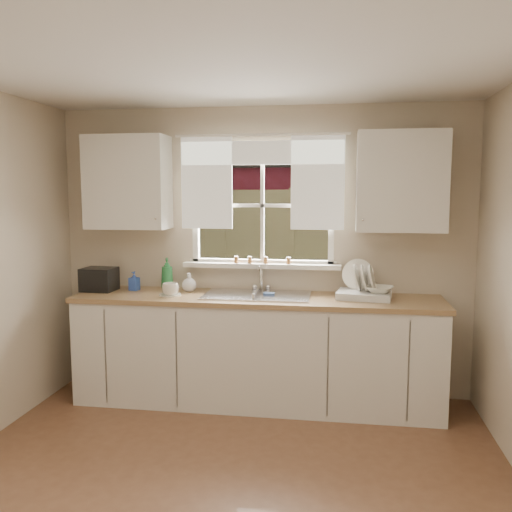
# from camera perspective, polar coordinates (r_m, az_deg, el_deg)

# --- Properties ---
(room_walls) EXTENTS (3.62, 4.02, 2.50)m
(room_walls) POSITION_cam_1_polar(r_m,az_deg,el_deg) (2.75, -5.46, -4.44)
(room_walls) COLOR beige
(room_walls) RESTS_ON ground
(ceiling) EXTENTS (3.60, 4.00, 0.02)m
(ceiling) POSITION_cam_1_polar(r_m,az_deg,el_deg) (2.85, -5.42, 21.57)
(ceiling) COLOR silver
(ceiling) RESTS_ON room_walls
(window) EXTENTS (1.38, 0.16, 1.06)m
(window) POSITION_cam_1_polar(r_m,az_deg,el_deg) (4.73, 0.65, 3.33)
(window) COLOR white
(window) RESTS_ON room_walls
(curtains) EXTENTS (1.50, 0.03, 0.81)m
(curtains) POSITION_cam_1_polar(r_m,az_deg,el_deg) (4.68, 0.56, 8.78)
(curtains) COLOR white
(curtains) RESTS_ON room_walls
(base_cabinets) EXTENTS (3.00, 0.62, 0.87)m
(base_cabinets) POSITION_cam_1_polar(r_m,az_deg,el_deg) (4.61, 0.06, -10.08)
(base_cabinets) COLOR silver
(base_cabinets) RESTS_ON ground
(countertop) EXTENTS (3.04, 0.65, 0.04)m
(countertop) POSITION_cam_1_polar(r_m,az_deg,el_deg) (4.49, 0.06, -4.52)
(countertop) COLOR #98764C
(countertop) RESTS_ON base_cabinets
(upper_cabinet_left) EXTENTS (0.70, 0.33, 0.80)m
(upper_cabinet_left) POSITION_cam_1_polar(r_m,az_deg,el_deg) (4.86, -13.33, 7.54)
(upper_cabinet_left) COLOR silver
(upper_cabinet_left) RESTS_ON room_walls
(upper_cabinet_right) EXTENTS (0.70, 0.33, 0.80)m
(upper_cabinet_right) POSITION_cam_1_polar(r_m,az_deg,el_deg) (4.53, 15.02, 7.56)
(upper_cabinet_right) COLOR silver
(upper_cabinet_right) RESTS_ON room_walls
(wall_outlet) EXTENTS (0.08, 0.01, 0.12)m
(wall_outlet) POSITION_cam_1_polar(r_m,az_deg,el_deg) (4.72, 11.26, -1.77)
(wall_outlet) COLOR beige
(wall_outlet) RESTS_ON room_walls
(sill_jars) EXTENTS (0.50, 0.04, 0.06)m
(sill_jars) POSITION_cam_1_polar(r_m,az_deg,el_deg) (4.70, 0.42, -0.43)
(sill_jars) COLOR brown
(sill_jars) RESTS_ON window
(backyard) EXTENTS (20.00, 10.00, 6.13)m
(backyard) POSITION_cam_1_polar(r_m,az_deg,el_deg) (11.22, 8.50, 15.36)
(backyard) COLOR #335421
(backyard) RESTS_ON ground
(sink) EXTENTS (0.88, 0.52, 0.40)m
(sink) POSITION_cam_1_polar(r_m,az_deg,el_deg) (4.54, 0.12, -5.08)
(sink) COLOR #B7B7BC
(sink) RESTS_ON countertop
(dish_rack) EXTENTS (0.47, 0.38, 0.30)m
(dish_rack) POSITION_cam_1_polar(r_m,az_deg,el_deg) (4.50, 11.27, -3.51)
(dish_rack) COLOR silver
(dish_rack) RESTS_ON countertop
(bowl) EXTENTS (0.27, 0.27, 0.05)m
(bowl) POSITION_cam_1_polar(r_m,az_deg,el_deg) (4.45, 12.86, -3.45)
(bowl) COLOR silver
(bowl) RESTS_ON dish_rack
(soap_bottle_a) EXTENTS (0.13, 0.13, 0.28)m
(soap_bottle_a) POSITION_cam_1_polar(r_m,az_deg,el_deg) (4.84, -9.34, -1.85)
(soap_bottle_a) COLOR #297E3F
(soap_bottle_a) RESTS_ON countertop
(soap_bottle_b) EXTENTS (0.09, 0.09, 0.17)m
(soap_bottle_b) POSITION_cam_1_polar(r_m,az_deg,el_deg) (4.87, -12.70, -2.58)
(soap_bottle_b) COLOR blue
(soap_bottle_b) RESTS_ON countertop
(soap_bottle_c) EXTENTS (0.16, 0.16, 0.16)m
(soap_bottle_c) POSITION_cam_1_polar(r_m,az_deg,el_deg) (4.73, -7.05, -2.76)
(soap_bottle_c) COLOR #EEE0C4
(soap_bottle_c) RESTS_ON countertop
(saucer) EXTENTS (0.18, 0.18, 0.01)m
(saucer) POSITION_cam_1_polar(r_m,az_deg,el_deg) (4.58, -9.03, -4.05)
(saucer) COLOR silver
(saucer) RESTS_ON countertop
(cup) EXTENTS (0.15, 0.15, 0.11)m
(cup) POSITION_cam_1_polar(r_m,az_deg,el_deg) (4.56, -9.02, -3.50)
(cup) COLOR beige
(cup) RESTS_ON countertop
(black_appliance) EXTENTS (0.28, 0.25, 0.20)m
(black_appliance) POSITION_cam_1_polar(r_m,az_deg,el_deg) (4.93, -16.17, -2.36)
(black_appliance) COLOR black
(black_appliance) RESTS_ON countertop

